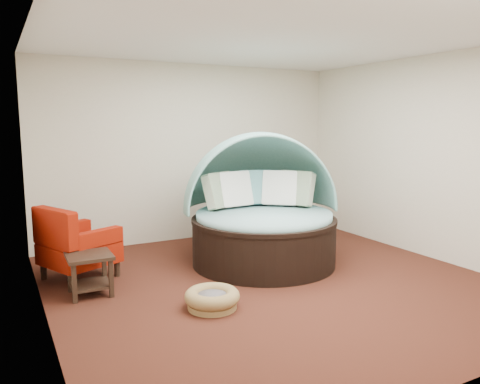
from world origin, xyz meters
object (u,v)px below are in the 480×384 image
side_table (90,269)px  canopy_daybed (262,202)px  pet_basket (212,298)px  red_armchair (75,246)px

side_table → canopy_daybed: bearing=5.0°
pet_basket → red_armchair: red_armchair is taller
pet_basket → side_table: side_table is taller
pet_basket → red_armchair: 1.95m
red_armchair → pet_basket: bearing=-80.1°
canopy_daybed → red_armchair: size_ratio=2.41×
canopy_daybed → pet_basket: (-1.28, -1.18, -0.71)m
canopy_daybed → red_armchair: (-2.36, 0.41, -0.40)m
canopy_daybed → side_table: 2.38m
canopy_daybed → red_armchair: canopy_daybed is taller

